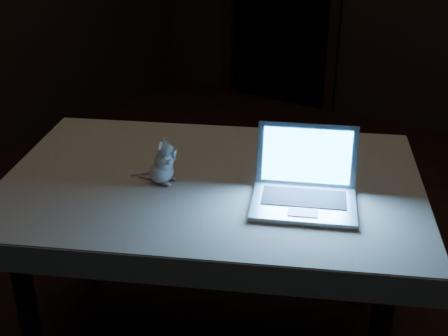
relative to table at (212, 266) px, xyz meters
The scene contains 5 objects.
floor 0.51m from the table, 99.85° to the left, with size 5.00×5.00×0.00m, color black.
table is the anchor object (origin of this frame).
tablecloth 0.35m from the table, 42.83° to the right, with size 1.54×1.03×0.10m, color beige, non-canonical shape.
laptop 0.64m from the table, ahead, with size 0.35×0.31×0.24m, color #ADADB1, non-canonical shape.
plush_mouse 0.51m from the table, 140.05° to the right, with size 0.12×0.12×0.17m, color silver, non-canonical shape.
Camera 1 is at (1.14, -1.98, 1.81)m, focal length 48.00 mm.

